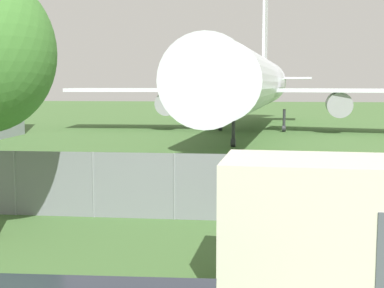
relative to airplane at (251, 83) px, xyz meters
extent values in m
cylinder|color=gray|center=(-7.34, -29.98, -3.20)|extent=(0.07, 0.07, 2.05)
cylinder|color=gray|center=(-4.79, -29.98, -3.20)|extent=(0.07, 0.07, 2.05)
cylinder|color=gray|center=(-2.24, -29.98, -3.20)|extent=(0.07, 0.07, 2.05)
cylinder|color=gray|center=(0.30, -29.98, -3.20)|extent=(0.07, 0.07, 2.05)
cylinder|color=gray|center=(2.85, -29.98, -3.20)|extent=(0.07, 0.07, 2.05)
cube|color=slate|center=(-4.79, -29.98, -3.20)|extent=(56.00, 0.01, 2.05)
cylinder|color=white|center=(-0.04, -0.44, 0.06)|extent=(7.86, 32.18, 4.64)
cone|color=white|center=(-1.90, -18.60, 0.06)|extent=(5.09, 5.09, 4.64)
cone|color=white|center=(1.87, 18.31, 0.06)|extent=(4.75, 6.20, 4.18)
cube|color=white|center=(9.56, 0.19, -0.64)|extent=(15.00, 7.76, 0.30)
cylinder|color=#939399|center=(7.46, 0.82, -1.84)|extent=(2.50, 4.37, 2.09)
cube|color=white|center=(-9.33, 2.12, -0.64)|extent=(14.50, 5.00, 0.30)
cylinder|color=#939399|center=(-7.14, 2.31, -1.84)|extent=(2.50, 4.37, 2.09)
cube|color=white|center=(1.46, 14.27, 5.86)|extent=(0.66, 4.18, 6.97)
cube|color=white|center=(1.43, 14.03, 0.52)|extent=(10.54, 4.73, 0.20)
cylinder|color=#2D2D33|center=(-1.10, -10.74, -3.25)|extent=(0.24, 0.24, 1.96)
cylinder|color=#2D2D33|center=(-1.10, -10.74, -3.95)|extent=(0.36, 0.59, 0.56)
cylinder|color=#2D2D33|center=(2.89, 0.87, -3.25)|extent=(0.24, 0.24, 1.96)
cylinder|color=#2D2D33|center=(2.89, 0.87, -3.95)|extent=(0.36, 0.59, 0.56)
cylinder|color=#2D2D33|center=(-2.65, 1.43, -3.25)|extent=(0.24, 0.24, 1.96)
cylinder|color=#2D2D33|center=(-2.65, 1.43, -3.95)|extent=(0.36, 0.59, 0.56)
cube|color=beige|center=(2.02, -35.34, -2.89)|extent=(5.12, 2.75, 2.68)
camera|label=1|loc=(0.07, -45.89, -0.08)|focal=50.00mm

